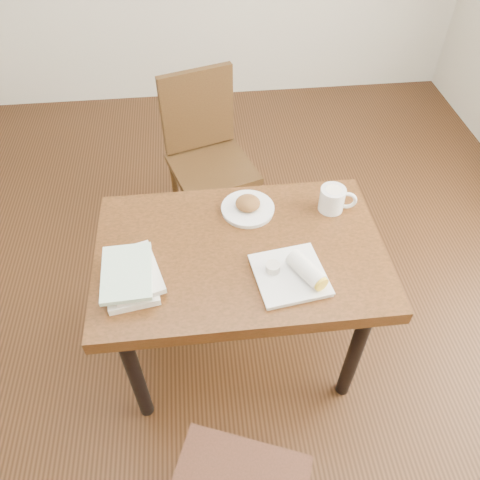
{
  "coord_description": "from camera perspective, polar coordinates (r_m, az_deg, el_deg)",
  "views": [
    {
      "loc": [
        -0.13,
        -1.19,
        2.08
      ],
      "look_at": [
        0.0,
        0.0,
        0.8
      ],
      "focal_mm": 35.0,
      "sensor_mm": 36.0,
      "label": 1
    }
  ],
  "objects": [
    {
      "name": "book_stack",
      "position": [
        1.7,
        -13.18,
        -4.22
      ],
      "size": [
        0.24,
        0.29,
        0.07
      ],
      "color": "white",
      "rests_on": "table"
    },
    {
      "name": "ground",
      "position": [
        2.4,
        0.0,
        -13.25
      ],
      "size": [
        4.0,
        5.0,
        0.01
      ],
      "primitive_type": "cube",
      "color": "#472814",
      "rests_on": "ground"
    },
    {
      "name": "table",
      "position": [
        1.86,
        0.0,
        -3.05
      ],
      "size": [
        1.11,
        0.72,
        0.75
      ],
      "color": "brown",
      "rests_on": "ground"
    },
    {
      "name": "plate_burrito",
      "position": [
        1.69,
        6.69,
        -4.06
      ],
      "size": [
        0.28,
        0.28,
        0.08
      ],
      "color": "white",
      "rests_on": "table"
    },
    {
      "name": "room_walls",
      "position": [
        1.28,
        0.0,
        26.44
      ],
      "size": [
        4.02,
        5.02,
        2.8
      ],
      "color": "beige",
      "rests_on": "ground"
    },
    {
      "name": "chair_far",
      "position": [
        2.62,
        -4.12,
        11.01
      ],
      "size": [
        0.53,
        0.53,
        0.95
      ],
      "color": "#412C12",
      "rests_on": "ground"
    },
    {
      "name": "coffee_mug",
      "position": [
        1.95,
        11.3,
        4.95
      ],
      "size": [
        0.15,
        0.1,
        0.1
      ],
      "color": "white",
      "rests_on": "table"
    },
    {
      "name": "plate_scone",
      "position": [
        1.92,
        0.96,
        4.07
      ],
      "size": [
        0.22,
        0.22,
        0.07
      ],
      "color": "white",
      "rests_on": "table"
    }
  ]
}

